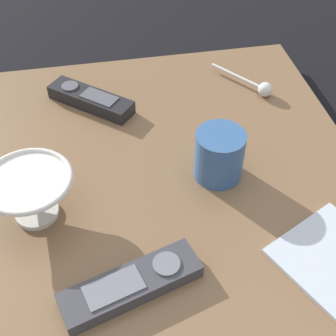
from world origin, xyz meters
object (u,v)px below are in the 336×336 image
teaspoon (260,87)px  folded_napkin (333,257)px  tv_remote_near (131,285)px  tv_remote_far (91,99)px  cereal_bowl (32,195)px  coffee_mug (219,155)px

teaspoon → folded_napkin: bearing=176.6°
tv_remote_near → tv_remote_far: size_ratio=1.21×
teaspoon → cereal_bowl: bearing=118.3°
folded_napkin → teaspoon: bearing=-3.4°
cereal_bowl → folded_napkin: bearing=-111.2°
cereal_bowl → coffee_mug: size_ratio=1.56×
cereal_bowl → teaspoon: cereal_bowl is taller
teaspoon → tv_remote_near: teaspoon is taller
folded_napkin → tv_remote_near: bearing=89.2°
tv_remote_near → cereal_bowl: bearing=39.0°
tv_remote_near → tv_remote_far: tv_remote_far is taller
coffee_mug → folded_napkin: size_ratio=0.44×
cereal_bowl → teaspoon: (0.22, -0.41, -0.03)m
teaspoon → folded_napkin: (-0.37, 0.02, -0.01)m
cereal_bowl → folded_napkin: size_ratio=0.69×
coffee_mug → folded_napkin: coffee_mug is taller
tv_remote_far → coffee_mug: bearing=-139.3°
cereal_bowl → coffee_mug: bearing=-83.7°
coffee_mug → folded_napkin: bearing=-148.5°
folded_napkin → coffee_mug: bearing=31.5°
tv_remote_near → coffee_mug: bearing=-41.8°
teaspoon → tv_remote_far: (0.02, 0.32, -0.00)m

